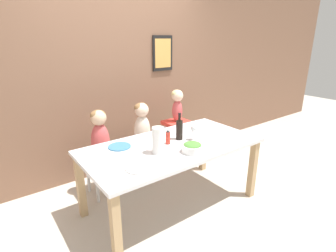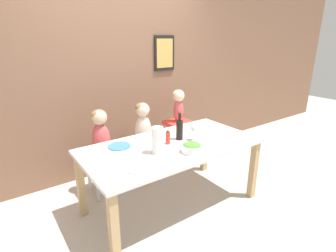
{
  "view_description": "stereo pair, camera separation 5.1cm",
  "coord_description": "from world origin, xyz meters",
  "px_view_note": "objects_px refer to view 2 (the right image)",
  "views": [
    {
      "loc": [
        -1.51,
        -1.98,
        1.77
      ],
      "look_at": [
        0.0,
        0.07,
        0.91
      ],
      "focal_mm": 28.0,
      "sensor_mm": 36.0,
      "label": 1
    },
    {
      "loc": [
        -1.47,
        -2.0,
        1.77
      ],
      "look_at": [
        0.0,
        0.07,
        0.91
      ],
      "focal_mm": 28.0,
      "sensor_mm": 36.0,
      "label": 2
    }
  ],
  "objects_px": {
    "wine_bottle": "(180,129)",
    "paper_towel_roll": "(157,140)",
    "salad_bowl_large": "(192,147)",
    "dinner_plate_back_left": "(119,146)",
    "person_baby_right": "(179,103)",
    "chair_far_left": "(103,164)",
    "person_child_center": "(143,124)",
    "person_child_left": "(100,133)",
    "wine_glass_near": "(194,129)",
    "chair_far_center": "(144,152)",
    "chair_right_highchair": "(178,132)",
    "dinner_plate_front_left": "(138,168)"
  },
  "relations": [
    {
      "from": "wine_bottle",
      "to": "paper_towel_roll",
      "type": "distance_m",
      "value": 0.41
    },
    {
      "from": "salad_bowl_large",
      "to": "dinner_plate_back_left",
      "type": "bearing_deg",
      "value": 134.25
    },
    {
      "from": "person_baby_right",
      "to": "salad_bowl_large",
      "type": "relative_size",
      "value": 2.12
    },
    {
      "from": "chair_far_left",
      "to": "person_child_center",
      "type": "relative_size",
      "value": 0.79
    },
    {
      "from": "person_child_left",
      "to": "person_child_center",
      "type": "bearing_deg",
      "value": 0.0
    },
    {
      "from": "wine_glass_near",
      "to": "chair_far_left",
      "type": "bearing_deg",
      "value": 137.24
    },
    {
      "from": "chair_far_left",
      "to": "person_child_center",
      "type": "distance_m",
      "value": 0.67
    },
    {
      "from": "chair_far_center",
      "to": "chair_right_highchair",
      "type": "relative_size",
      "value": 0.66
    },
    {
      "from": "person_child_left",
      "to": "person_baby_right",
      "type": "height_order",
      "value": "person_baby_right"
    },
    {
      "from": "person_child_center",
      "to": "person_baby_right",
      "type": "height_order",
      "value": "person_baby_right"
    },
    {
      "from": "person_child_left",
      "to": "paper_towel_roll",
      "type": "distance_m",
      "value": 0.81
    },
    {
      "from": "wine_bottle",
      "to": "person_child_left",
      "type": "bearing_deg",
      "value": 136.91
    },
    {
      "from": "person_baby_right",
      "to": "paper_towel_roll",
      "type": "relative_size",
      "value": 1.68
    },
    {
      "from": "chair_right_highchair",
      "to": "person_child_center",
      "type": "bearing_deg",
      "value": 179.86
    },
    {
      "from": "chair_far_center",
      "to": "dinner_plate_back_left",
      "type": "distance_m",
      "value": 0.75
    },
    {
      "from": "dinner_plate_front_left",
      "to": "dinner_plate_back_left",
      "type": "relative_size",
      "value": 1.0
    },
    {
      "from": "chair_far_left",
      "to": "dinner_plate_back_left",
      "type": "relative_size",
      "value": 1.97
    },
    {
      "from": "dinner_plate_back_left",
      "to": "salad_bowl_large",
      "type": "bearing_deg",
      "value": -45.75
    },
    {
      "from": "wine_glass_near",
      "to": "salad_bowl_large",
      "type": "bearing_deg",
      "value": -134.68
    },
    {
      "from": "chair_far_center",
      "to": "person_baby_right",
      "type": "xyz_separation_m",
      "value": [
        0.55,
        0.0,
        0.57
      ]
    },
    {
      "from": "dinner_plate_front_left",
      "to": "person_baby_right",
      "type": "bearing_deg",
      "value": 39.03
    },
    {
      "from": "person_child_center",
      "to": "dinner_plate_front_left",
      "type": "relative_size",
      "value": 2.5
    },
    {
      "from": "chair_far_left",
      "to": "person_child_left",
      "type": "relative_size",
      "value": 0.79
    },
    {
      "from": "chair_far_center",
      "to": "paper_towel_roll",
      "type": "bearing_deg",
      "value": -110.32
    },
    {
      "from": "person_child_center",
      "to": "salad_bowl_large",
      "type": "relative_size",
      "value": 2.82
    },
    {
      "from": "salad_bowl_large",
      "to": "dinner_plate_front_left",
      "type": "relative_size",
      "value": 0.89
    },
    {
      "from": "wine_bottle",
      "to": "paper_towel_roll",
      "type": "bearing_deg",
      "value": -157.94
    },
    {
      "from": "wine_bottle",
      "to": "dinner_plate_back_left",
      "type": "height_order",
      "value": "wine_bottle"
    },
    {
      "from": "person_child_left",
      "to": "person_child_center",
      "type": "distance_m",
      "value": 0.55
    },
    {
      "from": "wine_bottle",
      "to": "salad_bowl_large",
      "type": "distance_m",
      "value": 0.35
    },
    {
      "from": "person_baby_right",
      "to": "paper_towel_roll",
      "type": "distance_m",
      "value": 1.13
    },
    {
      "from": "wine_bottle",
      "to": "wine_glass_near",
      "type": "relative_size",
      "value": 1.69
    },
    {
      "from": "person_child_left",
      "to": "person_child_center",
      "type": "relative_size",
      "value": 1.0
    },
    {
      "from": "wine_glass_near",
      "to": "person_child_center",
      "type": "bearing_deg",
      "value": 107.15
    },
    {
      "from": "person_child_center",
      "to": "wine_glass_near",
      "type": "xyz_separation_m",
      "value": [
        0.22,
        -0.71,
        0.09
      ]
    },
    {
      "from": "chair_far_left",
      "to": "paper_towel_roll",
      "type": "relative_size",
      "value": 1.77
    },
    {
      "from": "chair_right_highchair",
      "to": "person_baby_right",
      "type": "distance_m",
      "value": 0.42
    },
    {
      "from": "dinner_plate_back_left",
      "to": "wine_glass_near",
      "type": "bearing_deg",
      "value": -21.89
    },
    {
      "from": "salad_bowl_large",
      "to": "person_child_left",
      "type": "bearing_deg",
      "value": 120.0
    },
    {
      "from": "person_child_center",
      "to": "wine_bottle",
      "type": "distance_m",
      "value": 0.62
    },
    {
      "from": "person_baby_right",
      "to": "wine_bottle",
      "type": "relative_size",
      "value": 1.47
    },
    {
      "from": "paper_towel_roll",
      "to": "wine_glass_near",
      "type": "distance_m",
      "value": 0.5
    },
    {
      "from": "chair_right_highchair",
      "to": "paper_towel_roll",
      "type": "relative_size",
      "value": 2.69
    },
    {
      "from": "person_baby_right",
      "to": "wine_bottle",
      "type": "bearing_deg",
      "value": -126.58
    },
    {
      "from": "wine_glass_near",
      "to": "dinner_plate_front_left",
      "type": "distance_m",
      "value": 0.85
    },
    {
      "from": "wine_glass_near",
      "to": "dinner_plate_back_left",
      "type": "relative_size",
      "value": 0.76
    },
    {
      "from": "chair_right_highchair",
      "to": "person_child_left",
      "type": "bearing_deg",
      "value": 179.93
    },
    {
      "from": "wine_bottle",
      "to": "dinner_plate_front_left",
      "type": "bearing_deg",
      "value": -155.24
    },
    {
      "from": "person_child_center",
      "to": "paper_towel_roll",
      "type": "bearing_deg",
      "value": -110.29
    },
    {
      "from": "person_child_left",
      "to": "wine_bottle",
      "type": "xyz_separation_m",
      "value": [
        0.65,
        -0.61,
        0.08
      ]
    }
  ]
}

